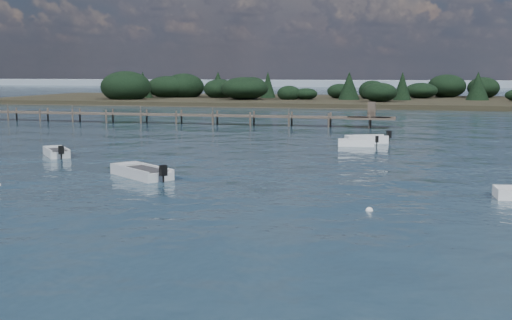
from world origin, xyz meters
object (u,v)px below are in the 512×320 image
(tender_far_white, at_px, (356,144))
(dinghy_mid_grey, at_px, (141,174))
(jetty, at_px, (144,114))
(tender_far_grey, at_px, (56,154))
(tender_far_grey_b, at_px, (367,141))

(tender_far_white, distance_m, dinghy_mid_grey, 20.69)
(tender_far_white, relative_size, jetty, 0.05)
(dinghy_mid_grey, bearing_deg, tender_far_grey, 143.93)
(tender_far_white, bearing_deg, tender_far_grey_b, 74.95)
(tender_far_white, xyz_separation_m, tender_far_grey, (-19.88, -10.99, 0.01))
(tender_far_grey_b, bearing_deg, dinghy_mid_grey, -118.81)
(jetty, bearing_deg, tender_far_grey, -78.49)
(tender_far_grey, xyz_separation_m, tender_far_grey_b, (20.52, 13.37, 0.02))
(dinghy_mid_grey, bearing_deg, jetty, 113.32)
(tender_far_white, height_order, tender_far_grey_b, tender_far_grey_b)
(tender_far_grey_b, xyz_separation_m, jetty, (-26.29, 14.97, 0.80))
(tender_far_grey, distance_m, tender_far_grey_b, 24.49)
(tender_far_grey, bearing_deg, jetty, 101.51)
(tender_far_grey, distance_m, dinghy_mid_grey, 11.63)
(tender_far_white, relative_size, tender_far_grey_b, 0.84)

